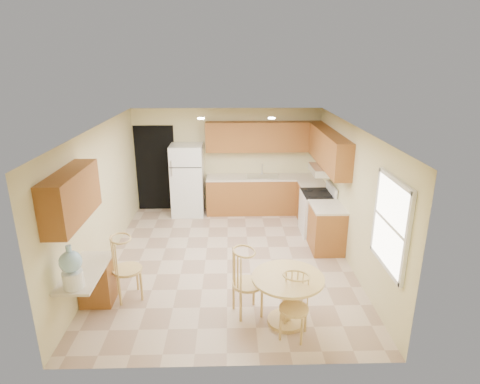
{
  "coord_description": "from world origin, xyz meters",
  "views": [
    {
      "loc": [
        0.06,
        -6.77,
        3.64
      ],
      "look_at": [
        0.25,
        0.3,
        1.25
      ],
      "focal_mm": 30.0,
      "sensor_mm": 36.0,
      "label": 1
    }
  ],
  "objects_px": {
    "refrigerator": "(187,180)",
    "chair_table_b": "(295,305)",
    "chair_desk": "(125,265)",
    "stove": "(317,213)",
    "dining_table": "(287,293)",
    "chair_table_a": "(248,279)",
    "water_crock": "(72,269)"
  },
  "relations": [
    {
      "from": "refrigerator",
      "to": "stove",
      "type": "distance_m",
      "value": 3.15
    },
    {
      "from": "refrigerator",
      "to": "stove",
      "type": "height_order",
      "value": "refrigerator"
    },
    {
      "from": "refrigerator",
      "to": "stove",
      "type": "bearing_deg",
      "value": -22.99
    },
    {
      "from": "dining_table",
      "to": "chair_desk",
      "type": "height_order",
      "value": "chair_desk"
    },
    {
      "from": "stove",
      "to": "water_crock",
      "type": "bearing_deg",
      "value": -139.94
    },
    {
      "from": "chair_table_b",
      "to": "chair_desk",
      "type": "relative_size",
      "value": 0.87
    },
    {
      "from": "chair_table_b",
      "to": "water_crock",
      "type": "distance_m",
      "value": 2.95
    },
    {
      "from": "stove",
      "to": "chair_table_a",
      "type": "height_order",
      "value": "stove"
    },
    {
      "from": "refrigerator",
      "to": "stove",
      "type": "relative_size",
      "value": 1.56
    },
    {
      "from": "water_crock",
      "to": "stove",
      "type": "bearing_deg",
      "value": 40.06
    },
    {
      "from": "chair_table_a",
      "to": "chair_desk",
      "type": "bearing_deg",
      "value": -121.46
    },
    {
      "from": "stove",
      "to": "chair_desk",
      "type": "height_order",
      "value": "stove"
    },
    {
      "from": "refrigerator",
      "to": "chair_desk",
      "type": "bearing_deg",
      "value": -99.21
    },
    {
      "from": "refrigerator",
      "to": "water_crock",
      "type": "distance_m",
      "value": 4.64
    },
    {
      "from": "stove",
      "to": "chair_table_b",
      "type": "xyz_separation_m",
      "value": [
        -1.02,
        -3.47,
        0.08
      ]
    },
    {
      "from": "water_crock",
      "to": "refrigerator",
      "type": "bearing_deg",
      "value": 76.92
    },
    {
      "from": "stove",
      "to": "chair_table_b",
      "type": "relative_size",
      "value": 1.2
    },
    {
      "from": "stove",
      "to": "chair_desk",
      "type": "bearing_deg",
      "value": -144.49
    },
    {
      "from": "chair_desk",
      "to": "water_crock",
      "type": "relative_size",
      "value": 1.74
    },
    {
      "from": "chair_table_a",
      "to": "chair_table_b",
      "type": "distance_m",
      "value": 0.8
    },
    {
      "from": "dining_table",
      "to": "chair_table_a",
      "type": "bearing_deg",
      "value": 164.6
    },
    {
      "from": "chair_table_a",
      "to": "chair_desk",
      "type": "relative_size",
      "value": 0.99
    },
    {
      "from": "refrigerator",
      "to": "chair_desk",
      "type": "relative_size",
      "value": 1.63
    },
    {
      "from": "chair_table_b",
      "to": "chair_desk",
      "type": "xyz_separation_m",
      "value": [
        -2.45,
        0.99,
        0.08
      ]
    },
    {
      "from": "stove",
      "to": "refrigerator",
      "type": "bearing_deg",
      "value": 157.01
    },
    {
      "from": "chair_table_b",
      "to": "dining_table",
      "type": "bearing_deg",
      "value": -61.64
    },
    {
      "from": "chair_table_b",
      "to": "water_crock",
      "type": "height_order",
      "value": "water_crock"
    },
    {
      "from": "dining_table",
      "to": "chair_desk",
      "type": "bearing_deg",
      "value": 165.81
    },
    {
      "from": "refrigerator",
      "to": "chair_table_b",
      "type": "relative_size",
      "value": 1.88
    },
    {
      "from": "refrigerator",
      "to": "chair_table_a",
      "type": "distance_m",
      "value": 4.35
    },
    {
      "from": "chair_table_a",
      "to": "chair_table_b",
      "type": "xyz_separation_m",
      "value": [
        0.6,
        -0.53,
        -0.07
      ]
    },
    {
      "from": "dining_table",
      "to": "water_crock",
      "type": "distance_m",
      "value": 2.92
    }
  ]
}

